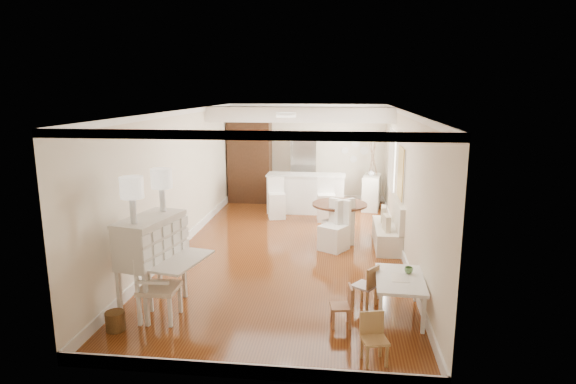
% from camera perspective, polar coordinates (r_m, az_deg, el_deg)
% --- Properties ---
extents(room, '(9.00, 9.04, 2.82)m').
position_cam_1_polar(room, '(9.74, 0.58, 4.85)').
color(room, brown).
rests_on(room, ground).
extents(secretary_bureau, '(1.32, 1.34, 1.42)m').
position_cam_1_polar(secretary_bureau, '(7.40, -15.79, -8.14)').
color(secretary_bureau, silver).
rests_on(secretary_bureau, ground).
extents(gustavian_armchair, '(0.57, 0.57, 0.97)m').
position_cam_1_polar(gustavian_armchair, '(7.13, -15.02, -10.80)').
color(gustavian_armchair, white).
rests_on(gustavian_armchair, ground).
extents(wicker_basket, '(0.35, 0.35, 0.26)m').
position_cam_1_polar(wicker_basket, '(7.14, -19.78, -14.19)').
color(wicker_basket, brown).
rests_on(wicker_basket, ground).
extents(kids_table, '(0.73, 1.16, 0.57)m').
position_cam_1_polar(kids_table, '(7.27, 13.05, -11.96)').
color(kids_table, white).
rests_on(kids_table, ground).
extents(kids_chair_a, '(0.32, 0.32, 0.59)m').
position_cam_1_polar(kids_chair_a, '(6.82, 6.31, -13.26)').
color(kids_chair_a, '#9C6847').
rests_on(kids_chair_a, ground).
extents(kids_chair_b, '(0.44, 0.44, 0.65)m').
position_cam_1_polar(kids_chair_b, '(7.45, 9.10, -10.83)').
color(kids_chair_b, '#A07648').
rests_on(kids_chair_b, ground).
extents(kids_chair_c, '(0.36, 0.36, 0.61)m').
position_cam_1_polar(kids_chair_c, '(6.05, 10.21, -16.78)').
color(kids_chair_c, tan).
rests_on(kids_chair_c, ground).
extents(banquette, '(0.52, 1.60, 0.98)m').
position_cam_1_polar(banquette, '(10.20, 11.66, -3.62)').
color(banquette, silver).
rests_on(banquette, ground).
extents(dining_table, '(1.50, 1.50, 0.80)m').
position_cam_1_polar(dining_table, '(10.50, 6.09, -3.49)').
color(dining_table, '#4C2818').
rests_on(dining_table, ground).
extents(slip_chair_near, '(0.67, 0.68, 1.02)m').
position_cam_1_polar(slip_chair_near, '(9.78, 5.47, -3.99)').
color(slip_chair_near, white).
rests_on(slip_chair_near, ground).
extents(slip_chair_far, '(0.69, 0.69, 1.01)m').
position_cam_1_polar(slip_chair_far, '(10.12, 5.95, -3.45)').
color(slip_chair_far, silver).
rests_on(slip_chair_far, ground).
extents(breakfast_counter, '(2.05, 0.65, 1.03)m').
position_cam_1_polar(breakfast_counter, '(12.71, 2.14, -0.15)').
color(breakfast_counter, white).
rests_on(breakfast_counter, ground).
extents(bar_stool_left, '(0.49, 0.49, 1.02)m').
position_cam_1_polar(bar_stool_left, '(12.13, -1.34, -0.76)').
color(bar_stool_left, white).
rests_on(bar_stool_left, ground).
extents(bar_stool_right, '(0.47, 0.47, 1.07)m').
position_cam_1_polar(bar_stool_right, '(11.93, 4.55, -0.90)').
color(bar_stool_right, white).
rests_on(bar_stool_right, ground).
extents(pantry_cabinet, '(1.20, 0.60, 2.30)m').
position_cam_1_polar(pantry_cabinet, '(13.88, -4.53, 3.52)').
color(pantry_cabinet, '#381E11').
rests_on(pantry_cabinet, ground).
extents(fridge, '(0.75, 0.65, 1.80)m').
position_cam_1_polar(fridge, '(13.65, 3.32, 2.33)').
color(fridge, silver).
rests_on(fridge, ground).
extents(sideboard, '(0.57, 1.02, 0.92)m').
position_cam_1_polar(sideboard, '(13.29, 9.86, -0.02)').
color(sideboard, beige).
rests_on(sideboard, ground).
extents(pencil_cup, '(0.13, 0.13, 0.10)m').
position_cam_1_polar(pencil_cup, '(7.34, 14.11, -8.98)').
color(pencil_cup, '#59884F').
rests_on(pencil_cup, kids_table).
extents(branch_vase, '(0.19, 0.19, 0.18)m').
position_cam_1_polar(branch_vase, '(13.15, 9.86, 2.30)').
color(branch_vase, silver).
rests_on(branch_vase, sideboard).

